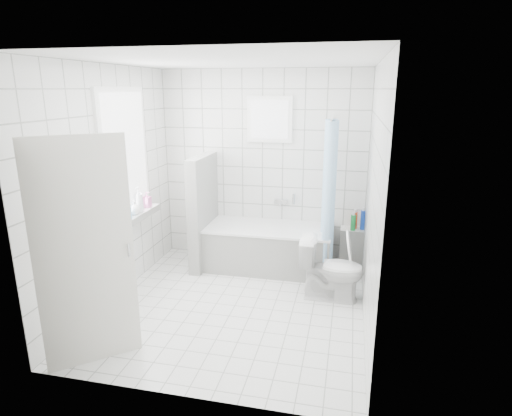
# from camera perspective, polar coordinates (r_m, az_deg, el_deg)

# --- Properties ---
(ground) EXTENTS (3.00, 3.00, 0.00)m
(ground) POSITION_cam_1_polar(r_m,az_deg,el_deg) (4.91, -2.85, -12.87)
(ground) COLOR white
(ground) RESTS_ON ground
(ceiling) EXTENTS (3.00, 3.00, 0.00)m
(ceiling) POSITION_cam_1_polar(r_m,az_deg,el_deg) (4.32, -3.34, 19.04)
(ceiling) COLOR white
(ceiling) RESTS_ON ground
(wall_back) EXTENTS (2.80, 0.02, 2.60)m
(wall_back) POSITION_cam_1_polar(r_m,az_deg,el_deg) (5.87, 0.87, 5.41)
(wall_back) COLOR white
(wall_back) RESTS_ON ground
(wall_front) EXTENTS (2.80, 0.02, 2.60)m
(wall_front) POSITION_cam_1_polar(r_m,az_deg,el_deg) (3.08, -10.58, -4.39)
(wall_front) COLOR white
(wall_front) RESTS_ON ground
(wall_left) EXTENTS (0.02, 3.00, 2.60)m
(wall_left) POSITION_cam_1_polar(r_m,az_deg,el_deg) (4.99, -18.76, 2.76)
(wall_left) COLOR white
(wall_left) RESTS_ON ground
(wall_right) EXTENTS (0.02, 3.00, 2.60)m
(wall_right) POSITION_cam_1_polar(r_m,az_deg,el_deg) (4.29, 15.26, 1.02)
(wall_right) COLOR white
(wall_right) RESTS_ON ground
(window_left) EXTENTS (0.01, 0.90, 1.40)m
(window_left) POSITION_cam_1_polar(r_m,az_deg,el_deg) (5.17, -16.92, 6.72)
(window_left) COLOR white
(window_left) RESTS_ON wall_left
(window_back) EXTENTS (0.50, 0.01, 0.50)m
(window_back) POSITION_cam_1_polar(r_m,az_deg,el_deg) (5.72, 1.80, 11.71)
(window_back) COLOR white
(window_back) RESTS_ON wall_back
(window_sill) EXTENTS (0.18, 1.02, 0.08)m
(window_sill) POSITION_cam_1_polar(r_m,az_deg,el_deg) (5.31, -15.87, -1.18)
(window_sill) COLOR white
(window_sill) RESTS_ON wall_left
(door) EXTENTS (0.63, 0.56, 2.00)m
(door) POSITION_cam_1_polar(r_m,az_deg,el_deg) (3.86, -21.83, -5.87)
(door) COLOR silver
(door) RESTS_ON ground
(bathtub) EXTENTS (1.65, 0.77, 0.58)m
(bathtub) POSITION_cam_1_polar(r_m,az_deg,el_deg) (5.75, 1.72, -5.27)
(bathtub) COLOR white
(bathtub) RESTS_ON ground
(partition_wall) EXTENTS (0.15, 0.85, 1.50)m
(partition_wall) POSITION_cam_1_polar(r_m,az_deg,el_deg) (5.78, -7.04, -0.46)
(partition_wall) COLOR white
(partition_wall) RESTS_ON ground
(tiled_ledge) EXTENTS (0.40, 0.24, 0.55)m
(tiled_ledge) POSITION_cam_1_polar(r_m,az_deg,el_deg) (5.91, 13.04, -5.26)
(tiled_ledge) COLOR white
(tiled_ledge) RESTS_ON ground
(toilet) EXTENTS (0.72, 0.42, 0.73)m
(toilet) POSITION_cam_1_polar(r_m,az_deg,el_deg) (4.99, 10.02, -7.99)
(toilet) COLOR white
(toilet) RESTS_ON ground
(curtain_rod) EXTENTS (0.02, 0.80, 0.02)m
(curtain_rod) POSITION_cam_1_polar(r_m,az_deg,el_deg) (5.27, 10.20, 11.68)
(curtain_rod) COLOR silver
(curtain_rod) RESTS_ON wall_back
(shower_curtain) EXTENTS (0.14, 0.48, 1.78)m
(shower_curtain) POSITION_cam_1_polar(r_m,az_deg,el_deg) (5.28, 9.67, 1.80)
(shower_curtain) COLOR #4FA4E9
(shower_curtain) RESTS_ON curtain_rod
(tub_faucet) EXTENTS (0.18, 0.06, 0.06)m
(tub_faucet) POSITION_cam_1_polar(r_m,az_deg,el_deg) (5.88, 3.34, 0.91)
(tub_faucet) COLOR silver
(tub_faucet) RESTS_ON wall_back
(sill_bottles) EXTENTS (0.17, 0.81, 0.31)m
(sill_bottles) POSITION_cam_1_polar(r_m,az_deg,el_deg) (5.21, -16.20, 0.38)
(sill_bottles) COLOR white
(sill_bottles) RESTS_ON window_sill
(ledge_bottles) EXTENTS (0.19, 0.15, 0.26)m
(ledge_bottles) POSITION_cam_1_polar(r_m,az_deg,el_deg) (5.77, 13.36, -1.68)
(ledge_bottles) COLOR #F64F1C
(ledge_bottles) RESTS_ON tiled_ledge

